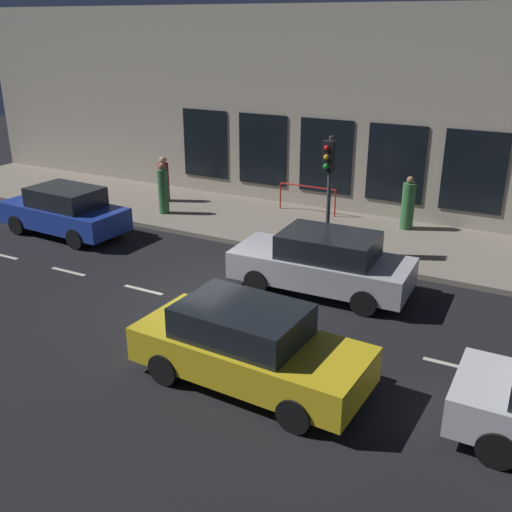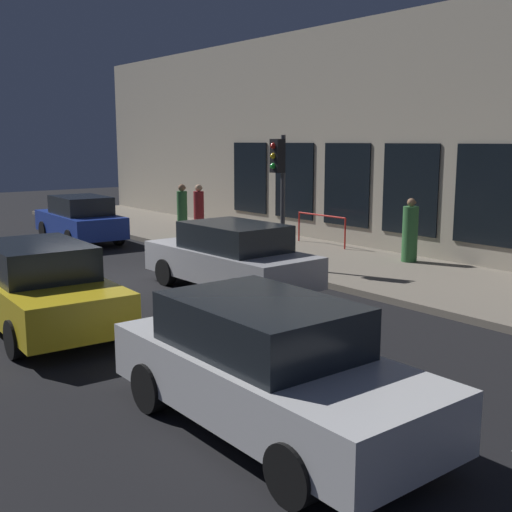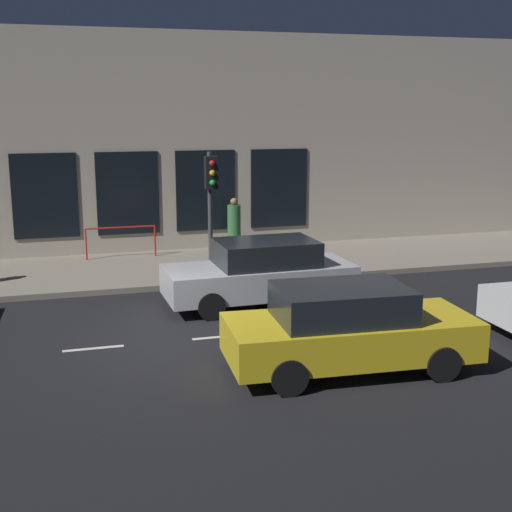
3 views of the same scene
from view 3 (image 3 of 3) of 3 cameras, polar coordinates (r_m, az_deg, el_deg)
The scene contains 9 objects.
ground_plane at distance 14.43m, azimuth -6.85°, elevation -6.98°, with size 60.00×60.00×0.00m, color black.
sidewalk at distance 20.37m, azimuth -9.68°, elevation -1.15°, with size 4.50×32.00×0.15m.
building_facade at distance 22.40m, azimuth -10.74°, elevation 8.91°, with size 0.65×32.00×7.04m.
lane_centre_line at distance 14.61m, azimuth -2.95°, elevation -6.65°, with size 0.12×27.20×0.01m.
traffic_light at distance 18.20m, azimuth -3.74°, elevation 5.50°, with size 0.46×0.32×3.42m.
parked_car_1 at distance 12.70m, azimuth 7.58°, elevation -5.93°, with size 2.13×4.59×1.58m.
parked_car_2 at distance 16.71m, azimuth 0.40°, elevation -1.39°, with size 2.02×4.58×1.58m.
pedestrian_2 at distance 22.09m, azimuth -1.81°, elevation 2.36°, with size 0.53×0.53×1.74m.
red_railing at distance 21.61m, azimuth -11.08°, elevation 1.73°, with size 0.05×2.14×0.97m.
Camera 3 is at (-13.47, 2.08, 4.73)m, focal length 48.58 mm.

